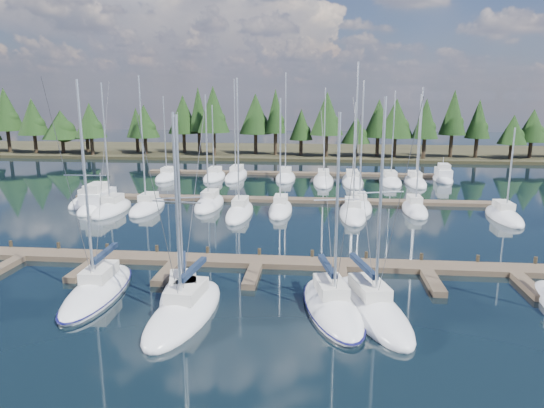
# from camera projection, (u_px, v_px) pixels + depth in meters

# --- Properties ---
(ground) EXTENTS (260.00, 260.00, 0.00)m
(ground) POSITION_uv_depth(u_px,v_px,m) (273.00, 223.00, 47.51)
(ground) COLOR black
(ground) RESTS_ON ground
(far_shore) EXTENTS (220.00, 30.00, 0.60)m
(far_shore) POSITION_uv_depth(u_px,v_px,m) (300.00, 152.00, 105.72)
(far_shore) COLOR #312D1B
(far_shore) RESTS_ON ground
(main_dock) EXTENTS (44.00, 6.13, 0.90)m
(main_dock) POSITION_uv_depth(u_px,v_px,m) (257.00, 264.00, 35.19)
(main_dock) COLOR brown
(main_dock) RESTS_ON ground
(back_docks) EXTENTS (50.00, 21.80, 0.40)m
(back_docks) POSITION_uv_depth(u_px,v_px,m) (287.00, 185.00, 66.49)
(back_docks) COLOR brown
(back_docks) RESTS_ON ground
(front_sailboat_1) EXTENTS (3.27, 9.28, 13.90)m
(front_sailboat_1) POSITION_uv_depth(u_px,v_px,m) (98.00, 290.00, 30.30)
(front_sailboat_1) COLOR silver
(front_sailboat_1) RESTS_ON ground
(front_sailboat_2) EXTENTS (3.97, 9.26, 12.19)m
(front_sailboat_2) POSITION_uv_depth(u_px,v_px,m) (185.00, 311.00, 27.40)
(front_sailboat_2) COLOR silver
(front_sailboat_2) RESTS_ON ground
(front_sailboat_3) EXTENTS (4.84, 8.42, 12.01)m
(front_sailboat_3) POSITION_uv_depth(u_px,v_px,m) (184.00, 300.00, 28.82)
(front_sailboat_3) COLOR silver
(front_sailboat_3) RESTS_ON ground
(front_sailboat_4) EXTENTS (4.81, 9.32, 12.17)m
(front_sailboat_4) POSITION_uv_depth(u_px,v_px,m) (332.00, 307.00, 27.99)
(front_sailboat_4) COLOR silver
(front_sailboat_4) RESTS_ON ground
(front_sailboat_5) EXTENTS (5.34, 10.05, 12.97)m
(front_sailboat_5) POSITION_uv_depth(u_px,v_px,m) (372.00, 307.00, 27.87)
(front_sailboat_5) COLOR silver
(front_sailboat_5) RESTS_ON ground
(back_sailboat_rows) EXTENTS (48.05, 33.99, 16.26)m
(back_sailboat_rows) POSITION_uv_depth(u_px,v_px,m) (284.00, 191.00, 61.88)
(back_sailboat_rows) COLOR silver
(back_sailboat_rows) RESTS_ON ground
(motor_yacht_left) EXTENTS (3.36, 9.22, 4.56)m
(motor_yacht_left) POSITION_uv_depth(u_px,v_px,m) (99.00, 203.00, 53.95)
(motor_yacht_left) COLOR silver
(motor_yacht_left) RESTS_ON ground
(motor_yacht_right) EXTENTS (3.37, 8.23, 4.00)m
(motor_yacht_right) POSITION_uv_depth(u_px,v_px,m) (443.00, 177.00, 71.69)
(motor_yacht_right) COLOR silver
(motor_yacht_right) RESTS_ON ground
(tree_line) EXTENTS (183.99, 11.88, 13.52)m
(tree_line) POSITION_uv_depth(u_px,v_px,m) (285.00, 120.00, 94.85)
(tree_line) COLOR black
(tree_line) RESTS_ON far_shore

